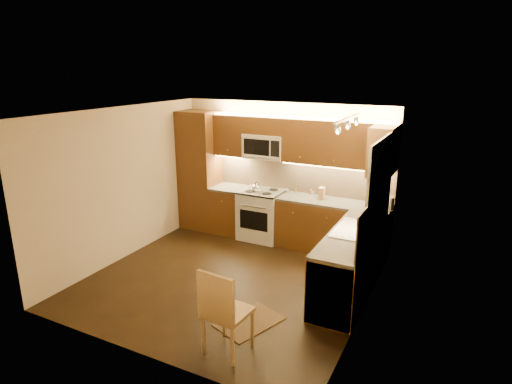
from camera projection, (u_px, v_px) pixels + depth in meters
The scene contains 37 objects.
floor at pixel (231, 279), 6.53m from camera, with size 4.00×4.00×0.01m, color black.
ceiling at pixel (228, 112), 5.83m from camera, with size 4.00×4.00×0.01m, color beige.
wall_back at pixel (284, 171), 7.89m from camera, with size 4.00×0.01×2.50m, color beige.
wall_front at pixel (133, 252), 4.46m from camera, with size 4.00×0.01×2.50m, color beige.
wall_left at pixel (124, 184), 7.04m from camera, with size 0.01×4.00×2.50m, color beige.
wall_right at pixel (369, 222), 5.31m from camera, with size 0.01×4.00×2.50m, color beige.
pantry at pixel (200, 170), 8.38m from camera, with size 0.70×0.60×2.30m, color #4E2B10.
base_cab_back_left at pixel (230, 210), 8.29m from camera, with size 0.62×0.60×0.86m, color #4E2B10.
counter_back_left at pixel (230, 188), 8.17m from camera, with size 0.62×0.60×0.04m, color #363431.
base_cab_back_right at pixel (332, 227), 7.42m from camera, with size 1.92×0.60×0.86m, color #4E2B10.
counter_back_right at pixel (333, 203), 7.29m from camera, with size 1.92×0.60×0.04m, color #363431.
base_cab_right at pixel (350, 265), 6.02m from camera, with size 0.60×2.00×0.86m, color #4E2B10.
counter_right at pixel (352, 235), 5.89m from camera, with size 0.60×2.00×0.04m, color #363431.
dishwasher at pixel (335, 287), 5.42m from camera, with size 0.58×0.60×0.84m, color silver.
backsplash_back at pixel (302, 176), 7.75m from camera, with size 3.30×0.02×0.60m, color tan.
backsplash_right at pixel (375, 216), 5.68m from camera, with size 0.02×2.00×0.60m, color tan.
upper_cab_back_left at pixel (232, 135), 7.99m from camera, with size 0.62×0.35×0.75m, color #4E2B10.
upper_cab_back_right at pixel (338, 143), 7.12m from camera, with size 1.92×0.35×0.75m, color #4E2B10.
upper_cab_bridge at pixel (266, 125), 7.63m from camera, with size 0.76×0.35×0.31m, color #4E2B10.
upper_cab_right_corner at pixel (382, 152), 6.41m from camera, with size 0.35×0.50×0.75m, color #4E2B10.
stove at pixel (262, 215), 7.97m from camera, with size 0.76×0.65×0.92m, color silver, non-canonical shape.
microwave at pixel (265, 146), 7.73m from camera, with size 0.76×0.38×0.44m, color silver, non-canonical shape.
window_frame at pixel (379, 184), 5.69m from camera, with size 0.03×1.44×1.24m, color silver.
window_blinds at pixel (378, 184), 5.70m from camera, with size 0.02×1.36×1.16m, color silver.
sink at pixel (355, 225), 5.99m from camera, with size 0.52×0.86×0.15m, color silver, non-canonical shape.
faucet at pixel (368, 222), 5.89m from camera, with size 0.20×0.04×0.30m, color silver, non-canonical shape.
track_light_bar at pixel (348, 118), 5.51m from camera, with size 0.04×1.20×0.03m, color silver.
kettle at pixel (256, 187), 7.76m from camera, with size 0.16×0.16×0.19m, color silver, non-canonical shape.
toaster_oven at pixel (381, 202), 6.92m from camera, with size 0.35×0.27×0.21m, color silver.
knife_block at pixel (322, 193), 7.40m from camera, with size 0.09×0.15×0.20m, color #AD884E.
spice_jar_a at pixel (288, 190), 7.74m from camera, with size 0.05×0.05×0.10m, color silver.
spice_jar_b at pixel (296, 190), 7.79m from camera, with size 0.04×0.04×0.09m, color brown.
spice_jar_c at pixel (313, 193), 7.61m from camera, with size 0.04×0.04×0.08m, color silver.
spice_jar_d at pixel (311, 192), 7.69m from camera, with size 0.04×0.04×0.09m, color olive.
soap_bottle at pixel (381, 212), 6.48m from camera, with size 0.08×0.09×0.19m, color #BCBBC0.
rug at pixel (250, 322), 5.42m from camera, with size 0.53×0.80×0.01m, color black.
dining_chair at pixel (227, 310), 4.74m from camera, with size 0.46×0.46×1.04m, color #AD884E, non-canonical shape.
Camera 1 is at (2.99, -5.09, 3.10)m, focal length 30.15 mm.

